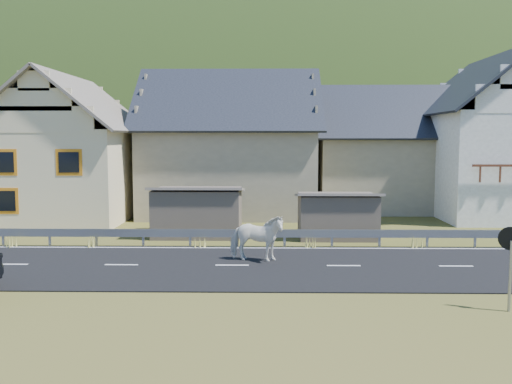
{
  "coord_description": "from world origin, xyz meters",
  "views": [
    {
      "loc": [
        1.23,
        -20.08,
        4.63
      ],
      "look_at": [
        0.81,
        2.53,
        2.44
      ],
      "focal_mm": 40.0,
      "sensor_mm": 36.0,
      "label": 1
    }
  ],
  "objects": [
    {
      "name": "shed_right",
      "position": [
        4.5,
        6.0,
        1.0
      ],
      "size": [
        3.8,
        2.9,
        2.2
      ],
      "primitive_type": "cube",
      "color": "brown",
      "rests_on": "ground"
    },
    {
      "name": "mountain",
      "position": [
        5.0,
        180.0,
        -20.0
      ],
      "size": [
        440.0,
        280.0,
        260.0
      ],
      "primitive_type": "ellipsoid",
      "color": "#244016",
      "rests_on": "ground"
    },
    {
      "name": "guardrail",
      "position": [
        -0.0,
        3.68,
        0.56
      ],
      "size": [
        28.1,
        0.09,
        0.75
      ],
      "color": "#93969B",
      "rests_on": "ground"
    },
    {
      "name": "lane_markings",
      "position": [
        0.0,
        0.0,
        0.04
      ],
      "size": [
        60.0,
        6.6,
        0.01
      ],
      "primitive_type": "cube",
      "color": "silver",
      "rests_on": "road"
    },
    {
      "name": "house_stone_a",
      "position": [
        -1.0,
        15.0,
        4.63
      ],
      "size": [
        10.8,
        9.8,
        8.9
      ],
      "color": "gray",
      "rests_on": "ground"
    },
    {
      "name": "horse",
      "position": [
        0.86,
        0.72,
        0.92
      ],
      "size": [
        1.25,
        2.19,
        1.75
      ],
      "primitive_type": "imported",
      "rotation": [
        0.0,
        0.0,
        1.42
      ],
      "color": "white",
      "rests_on": "road"
    },
    {
      "name": "road",
      "position": [
        0.0,
        0.0,
        0.02
      ],
      "size": [
        60.0,
        7.0,
        0.04
      ],
      "primitive_type": "cube",
      "color": "black",
      "rests_on": "ground"
    },
    {
      "name": "traffic_mirror",
      "position": [
        7.69,
        -5.1,
        1.66
      ],
      "size": [
        0.59,
        0.32,
        2.27
      ],
      "rotation": [
        0.0,
        0.0,
        -0.43
      ],
      "color": "#93969B",
      "rests_on": "ground"
    },
    {
      "name": "house_stone_b",
      "position": [
        9.0,
        17.0,
        4.24
      ],
      "size": [
        9.8,
        8.8,
        8.1
      ],
      "color": "gray",
      "rests_on": "ground"
    },
    {
      "name": "house_white",
      "position": [
        15.0,
        14.0,
        5.06
      ],
      "size": [
        8.8,
        10.8,
        9.7
      ],
      "color": "white",
      "rests_on": "ground"
    },
    {
      "name": "shed_left",
      "position": [
        -2.0,
        6.5,
        1.1
      ],
      "size": [
        4.3,
        3.3,
        2.4
      ],
      "primitive_type": "cube",
      "color": "brown",
      "rests_on": "ground"
    },
    {
      "name": "ground",
      "position": [
        0.0,
        0.0,
        0.0
      ],
      "size": [
        160.0,
        160.0,
        0.0
      ],
      "primitive_type": "plane",
      "color": "#404715",
      "rests_on": "ground"
    },
    {
      "name": "conifer_patch",
      "position": [
        -55.0,
        110.0,
        6.0
      ],
      "size": [
        76.0,
        50.0,
        28.0
      ],
      "primitive_type": "ellipsoid",
      "color": "black",
      "rests_on": "ground"
    },
    {
      "name": "house_cream",
      "position": [
        -10.0,
        12.0,
        4.36
      ],
      "size": [
        7.8,
        9.8,
        8.3
      ],
      "color": "beige",
      "rests_on": "ground"
    }
  ]
}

